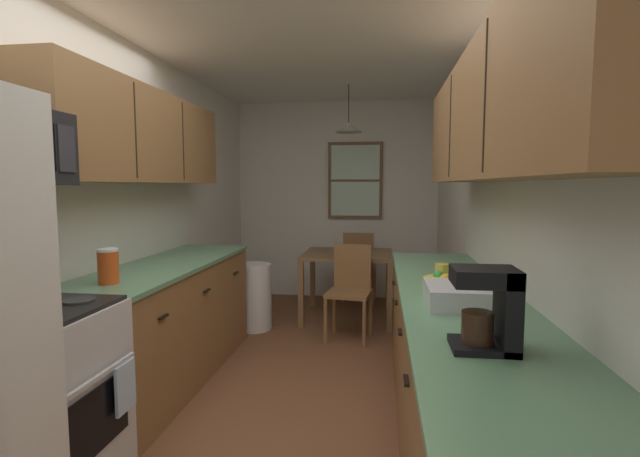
{
  "coord_description": "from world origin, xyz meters",
  "views": [
    {
      "loc": [
        0.58,
        -2.38,
        1.47
      ],
      "look_at": [
        0.08,
        1.35,
        1.12
      ],
      "focal_mm": 25.73,
      "sensor_mm": 36.0,
      "label": 1
    }
  ],
  "objects_px": {
    "coffee_maker": "(492,307)",
    "mug_by_coffeemaker": "(442,272)",
    "stove_range": "(36,403)",
    "storage_canister": "(108,266)",
    "dish_rack": "(456,296)",
    "dining_chair_near": "(350,287)",
    "trash_bin": "(254,296)",
    "fruit_bowl": "(447,282)",
    "dining_table": "(348,262)",
    "dining_chair_far": "(359,264)"
  },
  "relations": [
    {
      "from": "mug_by_coffeemaker",
      "to": "dish_rack",
      "type": "distance_m",
      "value": 0.62
    },
    {
      "from": "stove_range",
      "to": "dining_table",
      "type": "height_order",
      "value": "stove_range"
    },
    {
      "from": "stove_range",
      "to": "mug_by_coffeemaker",
      "type": "bearing_deg",
      "value": 27.07
    },
    {
      "from": "dining_chair_near",
      "to": "mug_by_coffeemaker",
      "type": "distance_m",
      "value": 1.71
    },
    {
      "from": "dining_chair_near",
      "to": "dish_rack",
      "type": "bearing_deg",
      "value": -73.18
    },
    {
      "from": "stove_range",
      "to": "fruit_bowl",
      "type": "relative_size",
      "value": 4.22
    },
    {
      "from": "coffee_maker",
      "to": "mug_by_coffeemaker",
      "type": "distance_m",
      "value": 1.22
    },
    {
      "from": "storage_canister",
      "to": "fruit_bowl",
      "type": "bearing_deg",
      "value": 3.61
    },
    {
      "from": "trash_bin",
      "to": "coffee_maker",
      "type": "relative_size",
      "value": 2.34
    },
    {
      "from": "dining_chair_near",
      "to": "trash_bin",
      "type": "relative_size",
      "value": 1.33
    },
    {
      "from": "mug_by_coffeemaker",
      "to": "fruit_bowl",
      "type": "height_order",
      "value": "mug_by_coffeemaker"
    },
    {
      "from": "dining_table",
      "to": "storage_canister",
      "type": "bearing_deg",
      "value": -115.72
    },
    {
      "from": "dining_chair_far",
      "to": "fruit_bowl",
      "type": "relative_size",
      "value": 3.45
    },
    {
      "from": "trash_bin",
      "to": "mug_by_coffeemaker",
      "type": "relative_size",
      "value": 5.66
    },
    {
      "from": "stove_range",
      "to": "dining_table",
      "type": "bearing_deg",
      "value": 68.91
    },
    {
      "from": "stove_range",
      "to": "mug_by_coffeemaker",
      "type": "relative_size",
      "value": 9.18
    },
    {
      "from": "dining_table",
      "to": "dish_rack",
      "type": "distance_m",
      "value": 2.9
    },
    {
      "from": "stove_range",
      "to": "dish_rack",
      "type": "bearing_deg",
      "value": 10.91
    },
    {
      "from": "dining_chair_far",
      "to": "storage_canister",
      "type": "bearing_deg",
      "value": -112.44
    },
    {
      "from": "storage_canister",
      "to": "mug_by_coffeemaker",
      "type": "relative_size",
      "value": 1.73
    },
    {
      "from": "dining_table",
      "to": "storage_canister",
      "type": "height_order",
      "value": "storage_canister"
    },
    {
      "from": "dining_chair_far",
      "to": "trash_bin",
      "type": "xyz_separation_m",
      "value": [
        -1.02,
        -1.16,
        -0.16
      ]
    },
    {
      "from": "stove_range",
      "to": "trash_bin",
      "type": "distance_m",
      "value": 2.66
    },
    {
      "from": "dining_table",
      "to": "trash_bin",
      "type": "distance_m",
      "value": 1.1
    },
    {
      "from": "dining_table",
      "to": "dining_chair_near",
      "type": "relative_size",
      "value": 1.07
    },
    {
      "from": "mug_by_coffeemaker",
      "to": "coffee_maker",
      "type": "bearing_deg",
      "value": -89.4
    },
    {
      "from": "fruit_bowl",
      "to": "dish_rack",
      "type": "xyz_separation_m",
      "value": [
        -0.01,
        -0.37,
        0.01
      ]
    },
    {
      "from": "mug_by_coffeemaker",
      "to": "stove_range",
      "type": "bearing_deg",
      "value": -152.93
    },
    {
      "from": "trash_bin",
      "to": "mug_by_coffeemaker",
      "type": "bearing_deg",
      "value": -44.83
    },
    {
      "from": "dining_chair_near",
      "to": "storage_canister",
      "type": "relative_size",
      "value": 4.35
    },
    {
      "from": "stove_range",
      "to": "coffee_maker",
      "type": "xyz_separation_m",
      "value": [
        1.96,
        -0.22,
        0.58
      ]
    },
    {
      "from": "mug_by_coffeemaker",
      "to": "dish_rack",
      "type": "xyz_separation_m",
      "value": [
        -0.01,
        -0.62,
        0.0
      ]
    },
    {
      "from": "dining_table",
      "to": "fruit_bowl",
      "type": "bearing_deg",
      "value": -73.33
    },
    {
      "from": "dining_chair_near",
      "to": "fruit_bowl",
      "type": "height_order",
      "value": "fruit_bowl"
    },
    {
      "from": "stove_range",
      "to": "dining_chair_far",
      "type": "relative_size",
      "value": 1.22
    },
    {
      "from": "stove_range",
      "to": "dining_chair_far",
      "type": "bearing_deg",
      "value": 71.0
    },
    {
      "from": "coffee_maker",
      "to": "dish_rack",
      "type": "distance_m",
      "value": 0.6
    },
    {
      "from": "stove_range",
      "to": "coffee_maker",
      "type": "height_order",
      "value": "coffee_maker"
    },
    {
      "from": "fruit_bowl",
      "to": "dining_chair_far",
      "type": "bearing_deg",
      "value": 101.66
    },
    {
      "from": "stove_range",
      "to": "storage_canister",
      "type": "distance_m",
      "value": 0.82
    },
    {
      "from": "storage_canister",
      "to": "dish_rack",
      "type": "relative_size",
      "value": 0.61
    },
    {
      "from": "fruit_bowl",
      "to": "dish_rack",
      "type": "relative_size",
      "value": 0.77
    },
    {
      "from": "dining_chair_far",
      "to": "dish_rack",
      "type": "height_order",
      "value": "dish_rack"
    },
    {
      "from": "stove_range",
      "to": "trash_bin",
      "type": "relative_size",
      "value": 1.62
    },
    {
      "from": "coffee_maker",
      "to": "mug_by_coffeemaker",
      "type": "xyz_separation_m",
      "value": [
        -0.01,
        1.21,
        -0.1
      ]
    },
    {
      "from": "storage_canister",
      "to": "coffee_maker",
      "type": "xyz_separation_m",
      "value": [
        1.97,
        -0.83,
        0.05
      ]
    },
    {
      "from": "dining_chair_near",
      "to": "fruit_bowl",
      "type": "relative_size",
      "value": 3.45
    },
    {
      "from": "coffee_maker",
      "to": "fruit_bowl",
      "type": "distance_m",
      "value": 0.96
    },
    {
      "from": "stove_range",
      "to": "coffee_maker",
      "type": "distance_m",
      "value": 2.06
    },
    {
      "from": "fruit_bowl",
      "to": "mug_by_coffeemaker",
      "type": "bearing_deg",
      "value": 88.23
    }
  ]
}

